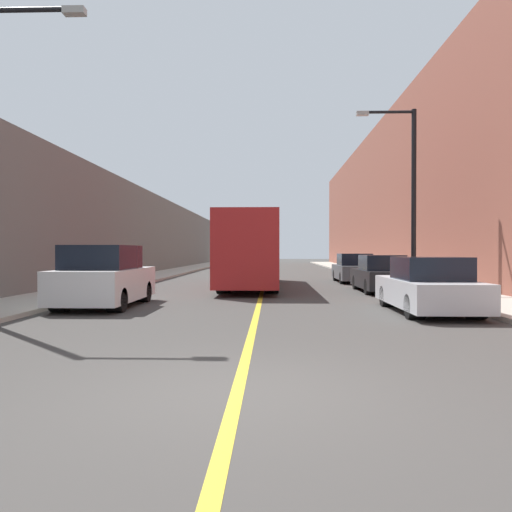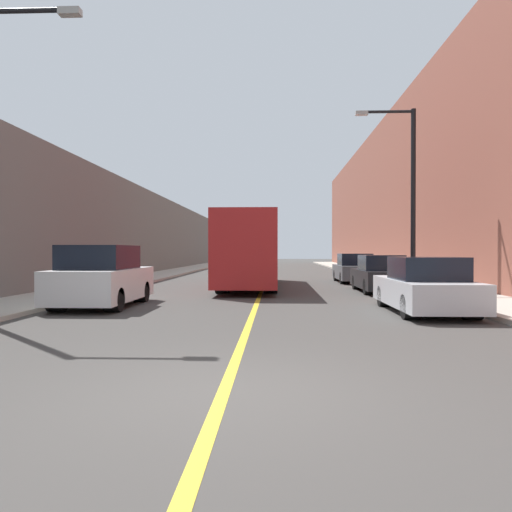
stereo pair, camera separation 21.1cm
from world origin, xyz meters
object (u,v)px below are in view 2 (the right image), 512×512
object	(u,v)px
bus	(251,250)
street_lamp_right	(408,187)
car_right_mid	(380,275)
car_right_far	(354,269)
parked_suv_left	(102,278)
car_right_near	(425,288)

from	to	relation	value
bus	street_lamp_right	xyz separation A→B (m)	(6.54, -2.73, 2.57)
car_right_mid	car_right_far	world-z (taller)	car_right_far
car_right_mid	street_lamp_right	xyz separation A→B (m)	(1.13, 0.00, 3.62)
parked_suv_left	car_right_far	size ratio (longest dim) A/B	1.01
car_right_far	street_lamp_right	xyz separation A→B (m)	(1.20, -6.29, 3.61)
car_right_mid	street_lamp_right	bearing A→B (deg)	0.07
car_right_near	car_right_far	size ratio (longest dim) A/B	1.05
car_right_mid	car_right_far	size ratio (longest dim) A/B	1.02
car_right_near	car_right_far	distance (m)	13.10
car_right_far	bus	bearing A→B (deg)	-146.34
bus	car_right_near	distance (m)	10.93
car_right_near	car_right_mid	bearing A→B (deg)	88.44
bus	parked_suv_left	distance (m)	9.41
car_right_near	car_right_mid	size ratio (longest dim) A/B	1.03
car_right_near	car_right_far	xyz separation A→B (m)	(0.11, 13.10, 0.01)
car_right_mid	street_lamp_right	distance (m)	3.79
car_right_mid	bus	bearing A→B (deg)	153.22
car_right_near	car_right_mid	xyz separation A→B (m)	(0.19, 6.81, -0.00)
car_right_mid	parked_suv_left	bearing A→B (deg)	-149.09
car_right_mid	car_right_near	bearing A→B (deg)	-91.56
street_lamp_right	parked_suv_left	bearing A→B (deg)	-151.83
bus	parked_suv_left	xyz separation A→B (m)	(-4.09, -8.43, -0.87)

